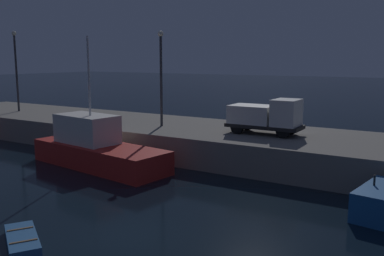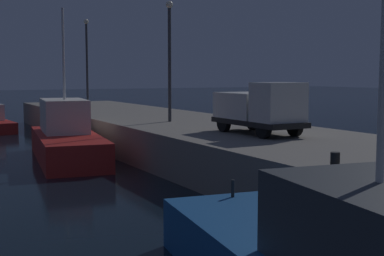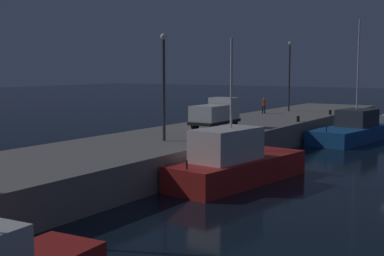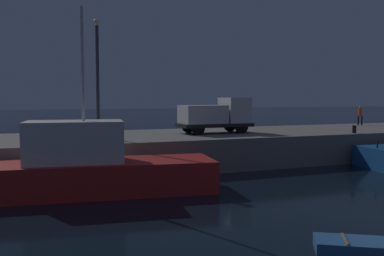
% 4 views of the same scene
% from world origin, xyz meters
% --- Properties ---
extents(pier_quay, '(70.39, 9.20, 2.04)m').
position_xyz_m(pier_quay, '(0.00, 15.03, 1.02)').
color(pier_quay, gray).
rests_on(pier_quay, ground).
extents(fishing_boat_blue, '(10.88, 4.71, 8.68)m').
position_xyz_m(fishing_boat_blue, '(-9.33, 7.94, 1.25)').
color(fishing_boat_blue, red).
rests_on(fishing_boat_blue, ground).
extents(fishing_boat_white, '(11.95, 5.56, 11.58)m').
position_xyz_m(fishing_boat_white, '(13.59, 7.23, 1.04)').
color(fishing_boat_white, '#195193').
rests_on(fishing_boat_white, ground).
extents(lamp_post_east, '(0.44, 0.44, 7.22)m').
position_xyz_m(lamp_post_east, '(-8.20, 14.01, 6.30)').
color(lamp_post_east, '#38383D').
rests_on(lamp_post_east, pier_quay).
extents(lamp_post_central, '(0.44, 0.44, 7.98)m').
position_xyz_m(lamp_post_central, '(20.23, 16.53, 6.70)').
color(lamp_post_central, '#38383D').
rests_on(lamp_post_central, pier_quay).
extents(utility_truck, '(5.15, 2.16, 2.48)m').
position_xyz_m(utility_truck, '(0.10, 14.73, 3.30)').
color(utility_truck, black).
rests_on(utility_truck, pier_quay).
extents(dockworker, '(0.44, 0.41, 1.74)m').
position_xyz_m(dockworker, '(15.79, 17.64, 3.03)').
color(dockworker, black).
rests_on(dockworker, pier_quay).
extents(bollard_west, '(0.28, 0.28, 0.54)m').
position_xyz_m(bollard_west, '(9.03, 11.07, 2.31)').
color(bollard_west, black).
rests_on(bollard_west, pier_quay).
extents(bollard_central, '(0.28, 0.28, 0.50)m').
position_xyz_m(bollard_central, '(18.22, 10.99, 2.29)').
color(bollard_central, black).
rests_on(bollard_central, pier_quay).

